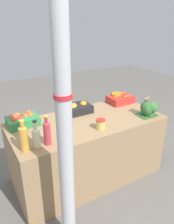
# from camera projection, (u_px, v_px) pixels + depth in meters

# --- Properties ---
(ground_plane) EXTENTS (10.00, 10.00, 0.00)m
(ground_plane) POSITION_uv_depth(u_px,v_px,m) (87.00, 174.00, 2.73)
(ground_plane) COLOR #605E59
(market_table) EXTENTS (1.70, 0.80, 0.75)m
(market_table) POSITION_uv_depth(u_px,v_px,m) (87.00, 149.00, 2.58)
(market_table) COLOR #937551
(market_table) RESTS_ON ground_plane
(support_pole) EXTENTS (0.12, 0.12, 2.62)m
(support_pole) POSITION_uv_depth(u_px,v_px,m) (63.00, 102.00, 1.38)
(support_pole) COLOR #B7BABF
(support_pole) RESTS_ON ground_plane
(apple_crate) EXTENTS (0.32, 0.24, 0.13)m
(apple_crate) POSITION_uv_depth(u_px,v_px,m) (21.00, 120.00, 2.30)
(apple_crate) COLOR #2D8442
(apple_crate) RESTS_ON market_table
(orange_crate) EXTENTS (0.32, 0.24, 0.13)m
(orange_crate) POSITION_uv_depth(u_px,v_px,m) (76.00, 108.00, 2.60)
(orange_crate) COLOR black
(orange_crate) RESTS_ON market_table
(carrot_crate) EXTENTS (0.32, 0.24, 0.13)m
(carrot_crate) POSITION_uv_depth(u_px,v_px,m) (120.00, 99.00, 2.91)
(carrot_crate) COLOR red
(carrot_crate) RESTS_ON market_table
(broccoli_pile) EXTENTS (0.22, 0.19, 0.17)m
(broccoli_pile) POSITION_uv_depth(u_px,v_px,m) (148.00, 109.00, 2.51)
(broccoli_pile) COLOR #2D602D
(broccoli_pile) RESTS_ON market_table
(juice_bottle_amber) EXTENTS (0.07, 0.07, 0.29)m
(juice_bottle_amber) POSITION_uv_depth(u_px,v_px,m) (24.00, 138.00, 1.83)
(juice_bottle_amber) COLOR gold
(juice_bottle_amber) RESTS_ON market_table
(juice_bottle_cloudy) EXTENTS (0.07, 0.07, 0.26)m
(juice_bottle_cloudy) POSITION_uv_depth(u_px,v_px,m) (36.00, 137.00, 1.89)
(juice_bottle_cloudy) COLOR beige
(juice_bottle_cloudy) RESTS_ON market_table
(juice_bottle_ruby) EXTENTS (0.06, 0.06, 0.28)m
(juice_bottle_ruby) POSITION_uv_depth(u_px,v_px,m) (47.00, 132.00, 1.93)
(juice_bottle_ruby) COLOR #B2333D
(juice_bottle_ruby) RESTS_ON market_table
(pickle_jar) EXTENTS (0.10, 0.10, 0.11)m
(pickle_jar) POSITION_uv_depth(u_px,v_px,m) (101.00, 124.00, 2.22)
(pickle_jar) COLOR #DBBC56
(pickle_jar) RESTS_ON market_table
(sparrow_bird) EXTENTS (0.13, 0.06, 0.05)m
(sparrow_bird) POSITION_uv_depth(u_px,v_px,m) (146.00, 99.00, 2.48)
(sparrow_bird) COLOR #4C3D2D
(sparrow_bird) RESTS_ON broccoli_pile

